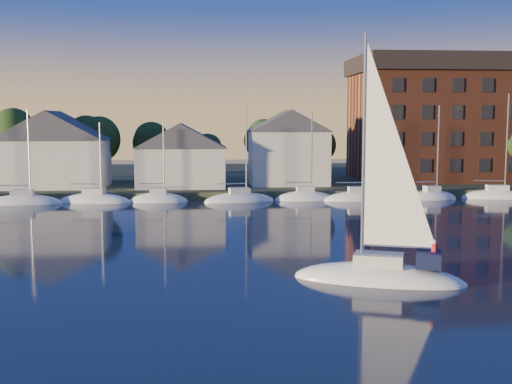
{
  "coord_description": "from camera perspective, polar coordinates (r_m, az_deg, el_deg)",
  "views": [
    {
      "loc": [
        -3.13,
        -25.04,
        9.43
      ],
      "look_at": [
        0.72,
        22.0,
        4.15
      ],
      "focal_mm": 45.0,
      "sensor_mm": 36.0,
      "label": 1
    }
  ],
  "objects": [
    {
      "name": "moored_fleet",
      "position": [
        74.69,
        -2.24,
        -0.79
      ],
      "size": [
        87.5,
        2.4,
        12.05
      ],
      "color": "white",
      "rests_on": "ground"
    },
    {
      "name": "clubhouse_west",
      "position": [
        85.23,
        -17.51,
        3.74
      ],
      "size": [
        13.65,
        9.45,
        9.64
      ],
      "color": "silver",
      "rests_on": "shoreline_land"
    },
    {
      "name": "condo_block",
      "position": [
        97.35,
        17.85,
        6.3
      ],
      "size": [
        31.0,
        17.0,
        17.4
      ],
      "color": "brown",
      "rests_on": "shoreline_land"
    },
    {
      "name": "wooden_dock",
      "position": [
        77.68,
        -2.34,
        -0.59
      ],
      "size": [
        120.0,
        3.0,
        1.0
      ],
      "primitive_type": "cube",
      "color": "brown",
      "rests_on": "ground"
    },
    {
      "name": "hero_sailboat",
      "position": [
        38.65,
        11.07,
        -6.89
      ],
      "size": [
        10.59,
        6.51,
        15.5
      ],
      "rotation": [
        0.0,
        0.0,
        2.79
      ],
      "color": "white",
      "rests_on": "ground"
    },
    {
      "name": "tree_line",
      "position": [
        88.22,
        -1.35,
        4.92
      ],
      "size": [
        93.4,
        5.4,
        8.9
      ],
      "color": "#3D261B",
      "rests_on": "shoreline_land"
    },
    {
      "name": "ground",
      "position": [
        26.94,
        2.36,
        -14.11
      ],
      "size": [
        260.0,
        260.0,
        0.0
      ],
      "primitive_type": "plane",
      "color": "black",
      "rests_on": "ground"
    },
    {
      "name": "shoreline_land",
      "position": [
        100.53,
        -2.88,
        1.0
      ],
      "size": [
        160.0,
        50.0,
        2.0
      ],
      "primitive_type": "cube",
      "color": "#343C23",
      "rests_on": "ground"
    },
    {
      "name": "clubhouse_centre",
      "position": [
        82.2,
        -6.69,
        3.35
      ],
      "size": [
        11.55,
        8.4,
        8.08
      ],
      "color": "silver",
      "rests_on": "shoreline_land"
    },
    {
      "name": "clubhouse_east",
      "position": [
        84.84,
        2.87,
        4.06
      ],
      "size": [
        10.5,
        8.4,
        9.8
      ],
      "color": "silver",
      "rests_on": "shoreline_land"
    }
  ]
}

